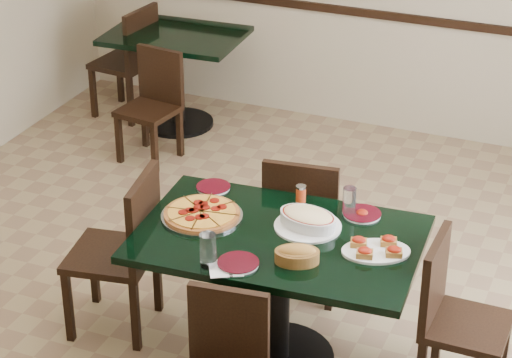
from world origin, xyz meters
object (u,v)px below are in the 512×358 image
at_px(chair_far, 304,220).
at_px(chair_left, 126,245).
at_px(back_table, 176,62).
at_px(back_chair_near, 154,99).
at_px(bruschetta_platter, 376,249).
at_px(chair_right, 452,312).
at_px(bread_basket, 297,255).
at_px(main_table, 279,267).
at_px(lasagna_casserole, 308,219).
at_px(back_chair_left, 131,56).
at_px(pepperoni_pizza, 202,214).

xyz_separation_m(chair_far, chair_left, (-0.76, -0.64, 0.02)).
xyz_separation_m(back_table, back_chair_near, (0.09, -0.55, -0.08)).
height_order(chair_far, chair_left, chair_left).
relative_size(back_table, chair_left, 1.12).
bearing_deg(bruschetta_platter, chair_left, 158.06).
bearing_deg(chair_right, chair_left, 94.98).
bearing_deg(back_chair_near, bread_basket, -40.13).
bearing_deg(bruschetta_platter, chair_right, -14.26).
distance_m(main_table, lasagna_casserole, 0.28).
bearing_deg(chair_right, back_chair_left, 52.61).
xyz_separation_m(chair_left, pepperoni_pizza, (0.42, 0.06, 0.25)).
relative_size(main_table, bruschetta_platter, 3.64).
relative_size(back_chair_near, pepperoni_pizza, 1.93).
bearing_deg(bruschetta_platter, lasagna_casserole, 140.43).
bearing_deg(chair_left, back_chair_left, -161.32).
distance_m(back_chair_left, pepperoni_pizza, 3.05).
xyz_separation_m(back_chair_left, bruschetta_platter, (2.69, -2.46, 0.27)).
relative_size(back_chair_left, pepperoni_pizza, 2.16).
relative_size(chair_left, back_chair_near, 1.16).
xyz_separation_m(main_table, chair_left, (-0.85, -0.04, -0.05)).
bearing_deg(back_chair_left, main_table, 48.05).
distance_m(back_table, chair_far, 2.52).
distance_m(back_chair_near, back_chair_left, 0.76).
xyz_separation_m(pepperoni_pizza, lasagna_casserole, (0.53, 0.11, 0.03)).
bearing_deg(back_chair_left, chair_far, 54.89).
bearing_deg(bread_basket, chair_far, 86.99).
bearing_deg(chair_far, main_table, 91.25).
distance_m(back_table, lasagna_casserole, 3.02).
height_order(back_table, chair_far, chair_far).
bearing_deg(back_table, lasagna_casserole, -53.37).
height_order(main_table, chair_left, chair_left).
height_order(chair_right, chair_left, chair_left).
distance_m(main_table, back_table, 3.05).
bearing_deg(pepperoni_pizza, main_table, -3.03).
xyz_separation_m(back_table, pepperoni_pizza, (1.38, -2.43, 0.24)).
bearing_deg(chair_left, bread_basket, 71.55).
bearing_deg(chair_left, bruschetta_platter, 83.04).
distance_m(chair_far, lasagna_casserole, 0.60).
relative_size(chair_far, chair_left, 0.96).
bearing_deg(back_chair_near, chair_right, -27.11).
bearing_deg(back_table, chair_far, -49.84).
bearing_deg(chair_right, lasagna_casserole, 88.13).
height_order(chair_right, back_chair_left, back_chair_left).
bearing_deg(back_chair_near, lasagna_casserole, -36.38).
xyz_separation_m(chair_left, lasagna_casserole, (0.95, 0.16, 0.28)).
bearing_deg(main_table, bruschetta_platter, -0.37).
relative_size(pepperoni_pizza, bruschetta_platter, 1.05).
bearing_deg(bread_basket, back_chair_left, 110.90).
height_order(back_table, chair_right, chair_right).
xyz_separation_m(back_chair_near, bruschetta_platter, (2.19, -1.88, 0.33)).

